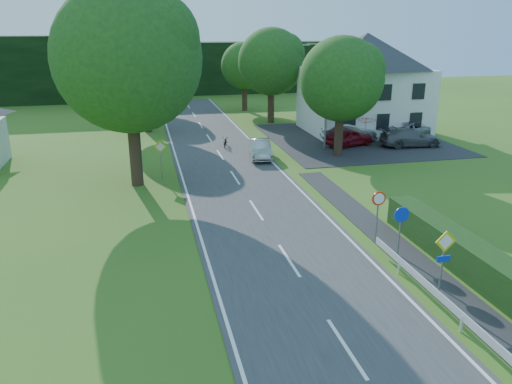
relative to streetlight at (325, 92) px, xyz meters
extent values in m
cube|color=#37373A|center=(-8.06, -10.00, -4.44)|extent=(7.00, 80.00, 0.04)
cube|color=#262629|center=(3.94, 3.00, -4.44)|extent=(14.00, 16.00, 0.04)
cube|color=white|center=(-11.31, -10.00, -4.42)|extent=(0.12, 80.00, 0.01)
cube|color=white|center=(-4.81, -10.00, -4.42)|extent=(0.12, 80.00, 0.01)
cube|color=black|center=(-0.06, 36.00, -0.96)|extent=(30.00, 5.00, 7.00)
cube|color=white|center=(5.94, 6.00, -1.66)|extent=(10.00, 8.00, 5.60)
pyramid|color=#29292F|center=(5.94, 6.00, 2.64)|extent=(10.60, 8.40, 3.00)
cylinder|color=gray|center=(0.14, 0.00, -0.46)|extent=(0.16, 0.16, 8.00)
cylinder|color=gray|center=(-0.66, 0.00, 3.44)|extent=(1.70, 0.10, 0.10)
cube|color=gray|center=(-1.56, 0.00, 3.39)|extent=(0.50, 0.18, 0.12)
cylinder|color=gray|center=(-3.76, -22.00, -3.26)|extent=(0.07, 0.07, 2.40)
cube|color=#D8CD0B|center=(-3.76, -22.03, -2.26)|extent=(0.78, 0.04, 0.78)
cube|color=white|center=(-3.76, -22.03, -2.26)|extent=(0.57, 0.05, 0.57)
cube|color=#0D33C9|center=(-3.76, -22.03, -2.91)|extent=(0.50, 0.04, 0.22)
cylinder|color=gray|center=(-3.76, -19.00, -3.36)|extent=(0.07, 0.07, 2.20)
cylinder|color=#0D33C9|center=(-3.76, -19.03, -2.41)|extent=(0.64, 0.04, 0.64)
cylinder|color=gray|center=(-3.76, -17.00, -3.36)|extent=(0.07, 0.07, 2.20)
cylinder|color=red|center=(-3.76, -17.03, -2.41)|extent=(0.64, 0.04, 0.64)
cylinder|color=white|center=(-3.76, -17.05, -2.41)|extent=(0.48, 0.04, 0.48)
cylinder|color=gray|center=(-12.56, -5.00, -3.36)|extent=(0.07, 0.07, 2.20)
cube|color=#D8CD0B|center=(-12.56, -5.03, -2.41)|extent=(0.78, 0.04, 0.78)
cube|color=white|center=(-12.56, -5.03, -2.41)|extent=(0.57, 0.05, 0.57)
imported|color=#A7A6AB|center=(-5.36, -1.51, -3.76)|extent=(1.96, 4.19, 1.33)
imported|color=black|center=(-7.22, 2.56, -3.99)|extent=(0.95, 1.73, 0.86)
imported|color=maroon|center=(2.48, 0.65, -3.75)|extent=(4.27, 2.72, 1.35)
imported|color=#A2A2A7|center=(3.07, 2.32, -3.67)|extent=(4.78, 2.37, 1.51)
imported|color=#57595D|center=(7.12, -0.59, -3.72)|extent=(4.98, 2.31, 1.41)
imported|color=#9B9BA1|center=(8.83, 2.44, -3.69)|extent=(5.78, 4.68, 1.46)
imported|color=red|center=(3.96, 0.90, -3.32)|extent=(2.72, 2.76, 2.21)
camera|label=1|loc=(-13.51, -35.71, 4.69)|focal=35.00mm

